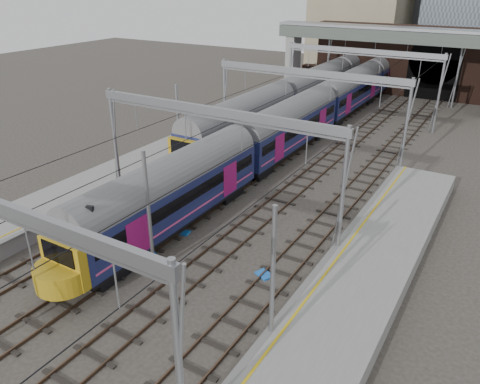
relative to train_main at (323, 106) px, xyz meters
The scene contains 13 objects.
ground 31.25m from the train_main, 86.32° to the right, with size 160.00×160.00×0.00m, color #38332D.
platform_left 29.80m from the train_main, 105.97° to the right, with size 4.32×55.00×1.12m.
platform_right 34.85m from the train_main, 69.50° to the right, with size 4.32×47.00×1.12m.
tracks 16.40m from the train_main, 82.91° to the right, with size 14.40×80.00×0.22m.
overhead_line 10.60m from the train_main, 78.23° to the right, with size 16.80×80.00×8.00m.
retaining_wall 21.20m from the train_main, 80.73° to the left, with size 28.00×2.75×9.00m.
overbridge 15.77m from the train_main, 82.36° to the left, with size 28.00×3.00×9.25m.
train_main is the anchor object (origin of this frame).
train_second 8.34m from the train_main, 118.67° to the left, with size 2.97×51.51×5.05m.
signal_near_centre 31.64m from the train_main, 88.60° to the right, with size 0.38×0.47×4.82m.
equip_cover_a 27.85m from the train_main, 89.23° to the right, with size 0.88×0.62×0.10m, color blue.
equip_cover_b 25.04m from the train_main, 88.29° to the right, with size 0.90×0.63×0.11m, color blue.
equip_cover_c 27.42m from the train_main, 74.42° to the right, with size 0.90×0.64×0.11m, color blue.
Camera 1 is at (15.05, -13.91, 14.67)m, focal length 35.00 mm.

